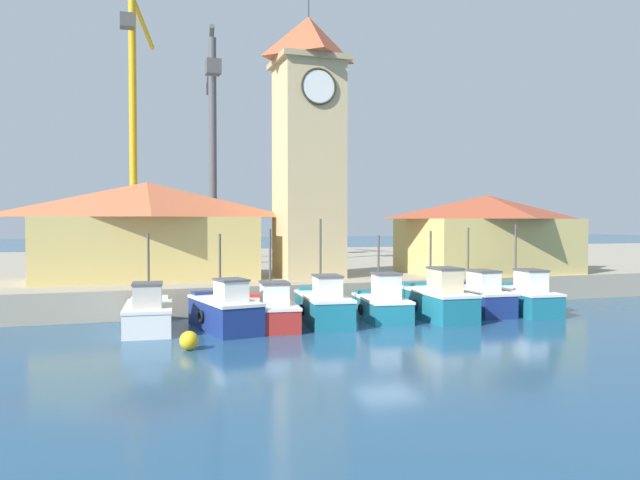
% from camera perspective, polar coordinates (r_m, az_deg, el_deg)
% --- Properties ---
extents(ground_plane, '(300.00, 300.00, 0.00)m').
position_cam_1_polar(ground_plane, '(25.37, 6.22, -8.48)').
color(ground_plane, navy).
extents(quay_wharf, '(120.00, 40.00, 1.38)m').
position_cam_1_polar(quay_wharf, '(50.45, -6.53, -2.61)').
color(quay_wharf, '#9E937F').
rests_on(quay_wharf, ground).
extents(fishing_boat_far_left, '(2.26, 4.46, 3.99)m').
position_cam_1_polar(fishing_boat_far_left, '(26.61, -15.43, -6.53)').
color(fishing_boat_far_left, silver).
rests_on(fishing_boat_far_left, ground).
extents(fishing_boat_left_outer, '(2.55, 4.70, 3.96)m').
position_cam_1_polar(fishing_boat_left_outer, '(26.14, -8.69, -6.45)').
color(fishing_boat_left_outer, navy).
rests_on(fishing_boat_left_outer, ground).
extents(fishing_boat_left_inner, '(2.33, 4.61, 4.17)m').
position_cam_1_polar(fishing_boat_left_inner, '(26.74, -4.41, -6.47)').
color(fishing_boat_left_inner, '#AD2823').
rests_on(fishing_boat_left_inner, ground).
extents(fishing_boat_mid_left, '(2.26, 4.88, 4.60)m').
position_cam_1_polar(fishing_boat_mid_left, '(27.51, 0.32, -6.03)').
color(fishing_boat_mid_left, '#196B7F').
rests_on(fishing_boat_mid_left, ground).
extents(fishing_boat_center, '(2.32, 4.28, 3.84)m').
position_cam_1_polar(fishing_boat_center, '(28.67, 5.68, -5.84)').
color(fishing_boat_center, '#196B7F').
rests_on(fishing_boat_center, ground).
extents(fishing_boat_mid_right, '(2.16, 5.23, 4.04)m').
position_cam_1_polar(fishing_boat_mid_right, '(29.48, 10.64, -5.44)').
color(fishing_boat_mid_right, '#196B7F').
rests_on(fishing_boat_mid_right, ground).
extents(fishing_boat_right_inner, '(2.05, 5.20, 4.17)m').
position_cam_1_polar(fishing_boat_right_inner, '(31.76, 13.97, -5.10)').
color(fishing_boat_right_inner, navy).
rests_on(fishing_boat_right_inner, ground).
extents(fishing_boat_right_outer, '(2.28, 5.00, 4.33)m').
position_cam_1_polar(fishing_boat_right_outer, '(32.29, 18.00, -5.02)').
color(fishing_boat_right_outer, '#196B7F').
rests_on(fishing_boat_right_outer, ground).
extents(clock_tower, '(3.85, 3.85, 16.05)m').
position_cam_1_polar(clock_tower, '(35.10, -1.05, 9.02)').
color(clock_tower, tan).
rests_on(clock_tower, quay_wharf).
extents(warehouse_left, '(11.68, 5.53, 5.20)m').
position_cam_1_polar(warehouse_left, '(34.59, -15.53, 0.92)').
color(warehouse_left, tan).
rests_on(warehouse_left, quay_wharf).
extents(warehouse_right, '(9.94, 6.75, 4.70)m').
position_cam_1_polar(warehouse_right, '(39.22, 15.02, 0.62)').
color(warehouse_right, tan).
rests_on(warehouse_right, quay_wharf).
extents(port_crane_near, '(2.10, 10.15, 16.97)m').
position_cam_1_polar(port_crane_near, '(45.13, -9.79, 5.85)').
color(port_crane_near, '#353539').
rests_on(port_crane_near, quay_wharf).
extents(port_crane_far, '(2.99, 7.67, 20.52)m').
position_cam_1_polar(port_crane_far, '(48.84, -16.67, 7.41)').
color(port_crane_far, '#976E11').
rests_on(port_crane_far, quay_wharf).
extents(mooring_buoy, '(0.67, 0.67, 0.67)m').
position_cam_1_polar(mooring_buoy, '(22.46, -11.89, -8.98)').
color(mooring_buoy, gold).
rests_on(mooring_buoy, ground).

